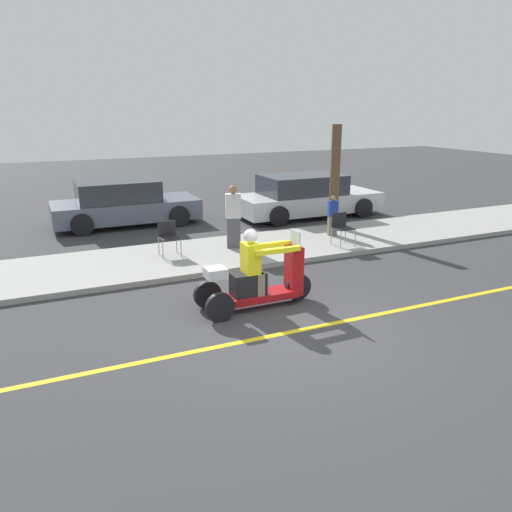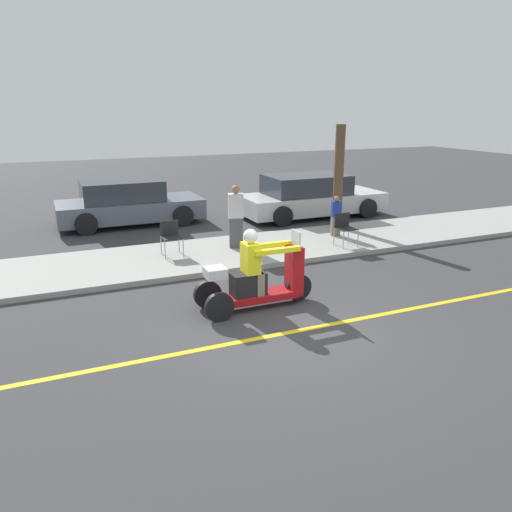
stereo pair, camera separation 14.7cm
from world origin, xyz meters
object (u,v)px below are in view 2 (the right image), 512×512
at_px(folding_chair_curbside, 171,234).
at_px(parked_car_lot_far, 310,197).
at_px(motorcycle_trike, 257,279).
at_px(parked_car_lot_center, 128,203).
at_px(spectator_mid_group, 236,218).
at_px(spectator_by_tree, 336,217).
at_px(folding_chair_set_back, 344,226).
at_px(tree_trunk, 339,177).

bearing_deg(folding_chair_curbside, parked_car_lot_far, 28.44).
height_order(motorcycle_trike, parked_car_lot_center, motorcycle_trike).
height_order(spectator_mid_group, parked_car_lot_far, spectator_mid_group).
height_order(spectator_by_tree, folding_chair_set_back, spectator_by_tree).
bearing_deg(tree_trunk, folding_chair_curbside, -170.18).
xyz_separation_m(spectator_by_tree, folding_chair_set_back, (-0.32, -0.93, -0.03)).
height_order(spectator_mid_group, parked_car_lot_center, spectator_mid_group).
distance_m(motorcycle_trike, folding_chair_set_back, 4.51).
distance_m(parked_car_lot_far, tree_trunk, 2.28).
bearing_deg(motorcycle_trike, tree_trunk, 44.77).
bearing_deg(motorcycle_trike, spectator_by_tree, 42.54).
distance_m(parked_car_lot_center, tree_trunk, 6.53).
distance_m(motorcycle_trike, parked_car_lot_far, 8.12).
xyz_separation_m(folding_chair_curbside, parked_car_lot_far, (5.49, 2.98, 0.05)).
relative_size(spectator_mid_group, parked_car_lot_center, 0.36).
height_order(motorcycle_trike, tree_trunk, tree_trunk).
xyz_separation_m(folding_chair_set_back, folding_chair_curbside, (-4.33, 0.90, 0.00)).
height_order(folding_chair_set_back, parked_car_lot_center, parked_car_lot_center).
bearing_deg(tree_trunk, motorcycle_trike, -135.23).
relative_size(motorcycle_trike, folding_chair_curbside, 2.73).
bearing_deg(folding_chair_set_back, parked_car_lot_center, 132.16).
bearing_deg(spectator_by_tree, motorcycle_trike, -137.46).
bearing_deg(folding_chair_curbside, parked_car_lot_center, 94.18).
height_order(folding_chair_set_back, parked_car_lot_far, parked_car_lot_far).
bearing_deg(parked_car_lot_far, spectator_by_tree, -105.95).
height_order(motorcycle_trike, folding_chair_set_back, motorcycle_trike).
relative_size(spectator_by_tree, parked_car_lot_center, 0.25).
bearing_deg(motorcycle_trike, parked_car_lot_far, 53.92).
bearing_deg(spectator_mid_group, motorcycle_trike, -105.15).
height_order(spectator_by_tree, parked_car_lot_far, parked_car_lot_far).
height_order(spectator_by_tree, folding_chair_curbside, spectator_by_tree).
distance_m(folding_chair_curbside, parked_car_lot_far, 6.25).
xyz_separation_m(motorcycle_trike, parked_car_lot_center, (-1.02, 7.81, 0.13)).
distance_m(folding_chair_curbside, tree_trunk, 5.41).
xyz_separation_m(parked_car_lot_center, tree_trunk, (5.55, -3.32, 0.94)).
relative_size(motorcycle_trike, spectator_by_tree, 2.02).
height_order(folding_chair_curbside, tree_trunk, tree_trunk).
distance_m(spectator_mid_group, folding_chair_set_back, 2.81).
xyz_separation_m(spectator_mid_group, tree_trunk, (3.56, 0.91, 0.72)).
distance_m(folding_chair_set_back, parked_car_lot_center, 6.91).
bearing_deg(folding_chair_set_back, motorcycle_trike, -143.38).
xyz_separation_m(motorcycle_trike, spectator_mid_group, (0.97, 3.59, 0.35)).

